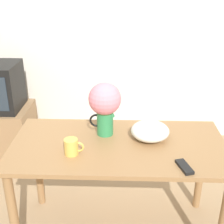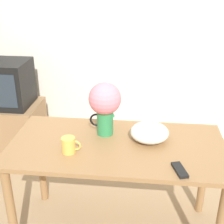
% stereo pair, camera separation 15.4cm
% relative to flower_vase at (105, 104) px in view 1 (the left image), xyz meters
% --- Properties ---
extents(wall_back, '(8.00, 0.05, 2.60)m').
position_rel_flower_vase_xyz_m(wall_back, '(-0.09, 1.48, 0.27)').
color(wall_back, silver).
rests_on(wall_back, ground_plane).
extents(table, '(1.47, 0.74, 0.79)m').
position_rel_flower_vase_xyz_m(table, '(0.10, -0.14, -0.35)').
color(table, olive).
rests_on(table, ground_plane).
extents(flower_vase, '(0.23, 0.23, 0.39)m').
position_rel_flower_vase_xyz_m(flower_vase, '(0.00, 0.00, 0.00)').
color(flower_vase, '#2D844C').
rests_on(flower_vase, table).
extents(coffee_mug, '(0.13, 0.09, 0.11)m').
position_rel_flower_vase_xyz_m(coffee_mug, '(-0.20, -0.28, -0.18)').
color(coffee_mug, gold).
rests_on(coffee_mug, table).
extents(white_bowl, '(0.27, 0.27, 0.12)m').
position_rel_flower_vase_xyz_m(white_bowl, '(0.32, -0.06, -0.18)').
color(white_bowl, silver).
rests_on(white_bowl, table).
extents(remote_control, '(0.10, 0.16, 0.02)m').
position_rel_flower_vase_xyz_m(remote_control, '(0.50, -0.41, -0.23)').
color(remote_control, black).
rests_on(remote_control, table).
extents(tv_stand, '(0.56, 0.53, 0.55)m').
position_rel_flower_vase_xyz_m(tv_stand, '(-1.14, 0.97, -0.75)').
color(tv_stand, '#8E6B47').
rests_on(tv_stand, ground_plane).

